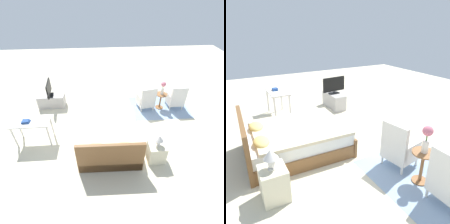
% 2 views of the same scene
% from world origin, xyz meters
% --- Properties ---
extents(ground_plane, '(16.00, 16.00, 0.00)m').
position_xyz_m(ground_plane, '(0.00, 0.00, 0.00)').
color(ground_plane, beige).
extents(floor_rug, '(2.10, 1.50, 0.01)m').
position_xyz_m(floor_rug, '(-1.86, -0.73, 0.00)').
color(floor_rug, '#8EA8C6').
rests_on(floor_rug, ground_plane).
extents(bed, '(1.65, 2.12, 0.96)m').
position_xyz_m(bed, '(0.12, 0.93, 0.30)').
color(bed, brown).
rests_on(bed, ground_plane).
extents(armchair_by_window_left, '(0.54, 0.54, 0.92)m').
position_xyz_m(armchair_by_window_left, '(-2.41, -0.67, 0.38)').
color(armchair_by_window_left, white).
rests_on(armchair_by_window_left, floor_rug).
extents(armchair_by_window_right, '(0.63, 0.63, 0.92)m').
position_xyz_m(armchair_by_window_right, '(-1.32, -0.67, 0.38)').
color(armchair_by_window_right, white).
rests_on(armchair_by_window_right, floor_rug).
extents(side_table, '(0.40, 0.40, 0.59)m').
position_xyz_m(side_table, '(-1.86, -0.70, 0.37)').
color(side_table, '#936038').
rests_on(side_table, ground_plane).
extents(flower_vase, '(0.17, 0.17, 0.48)m').
position_xyz_m(flower_vase, '(-1.86, -0.70, 0.88)').
color(flower_vase, silver).
rests_on(flower_vase, side_table).
extents(nightstand, '(0.44, 0.41, 0.55)m').
position_xyz_m(nightstand, '(-1.06, 1.61, 0.28)').
color(nightstand, beige).
rests_on(nightstand, ground_plane).
extents(table_lamp, '(0.22, 0.22, 0.33)m').
position_xyz_m(table_lamp, '(-1.06, 1.62, 0.77)').
color(table_lamp, silver).
rests_on(table_lamp, nightstand).
extents(tv_stand, '(0.96, 0.40, 0.48)m').
position_xyz_m(tv_stand, '(2.14, -1.08, 0.24)').
color(tv_stand, '#B7B2AD').
rests_on(tv_stand, ground_plane).
extents(tv_flatscreen, '(0.23, 0.78, 0.53)m').
position_xyz_m(tv_flatscreen, '(2.14, -1.08, 0.75)').
color(tv_flatscreen, black).
rests_on(tv_flatscreen, tv_stand).
extents(vanity_desk, '(1.04, 0.52, 0.78)m').
position_xyz_m(vanity_desk, '(2.27, 0.70, 0.66)').
color(vanity_desk, silver).
rests_on(vanity_desk, ground_plane).
extents(book_stack, '(0.23, 0.16, 0.06)m').
position_xyz_m(book_stack, '(2.37, 0.74, 0.81)').
color(book_stack, '#284C8E').
rests_on(book_stack, vanity_desk).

